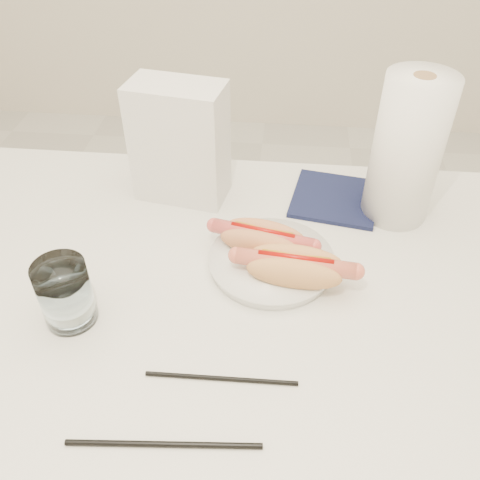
# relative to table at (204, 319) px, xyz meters

# --- Properties ---
(table) EXTENTS (1.20, 0.80, 0.75)m
(table) POSITION_rel_table_xyz_m (0.00, 0.00, 0.00)
(table) COLOR silver
(table) RESTS_ON ground
(plate) EXTENTS (0.23, 0.23, 0.02)m
(plate) POSITION_rel_table_xyz_m (0.10, 0.07, 0.07)
(plate) COLOR white
(plate) RESTS_ON table
(hotdog_left) EXTENTS (0.17, 0.09, 0.05)m
(hotdog_left) POSITION_rel_table_xyz_m (0.09, 0.10, 0.10)
(hotdog_left) COLOR #DA8A57
(hotdog_left) RESTS_ON plate
(hotdog_right) EXTENTS (0.19, 0.09, 0.05)m
(hotdog_right) POSITION_rel_table_xyz_m (0.14, 0.03, 0.10)
(hotdog_right) COLOR #E39B58
(hotdog_right) RESTS_ON plate
(water_glass) EXTENTS (0.08, 0.08, 0.10)m
(water_glass) POSITION_rel_table_xyz_m (-0.18, -0.07, 0.11)
(water_glass) COLOR white
(water_glass) RESTS_ON table
(chopstick_near) EXTENTS (0.20, 0.01, 0.01)m
(chopstick_near) POSITION_rel_table_xyz_m (0.05, -0.15, 0.06)
(chopstick_near) COLOR black
(chopstick_near) RESTS_ON table
(chopstick_far) EXTENTS (0.24, 0.03, 0.01)m
(chopstick_far) POSITION_rel_table_xyz_m (-0.01, -0.25, 0.06)
(chopstick_far) COLOR black
(chopstick_far) RESTS_ON table
(napkin_box) EXTENTS (0.18, 0.12, 0.22)m
(napkin_box) POSITION_rel_table_xyz_m (-0.08, 0.27, 0.17)
(napkin_box) COLOR silver
(napkin_box) RESTS_ON table
(navy_napkin) EXTENTS (0.18, 0.18, 0.01)m
(navy_napkin) POSITION_rel_table_xyz_m (0.22, 0.27, 0.06)
(navy_napkin) COLOR #111636
(navy_napkin) RESTS_ON table
(paper_towel_roll) EXTENTS (0.14, 0.14, 0.27)m
(paper_towel_roll) POSITION_rel_table_xyz_m (0.32, 0.24, 0.19)
(paper_towel_roll) COLOR white
(paper_towel_roll) RESTS_ON table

